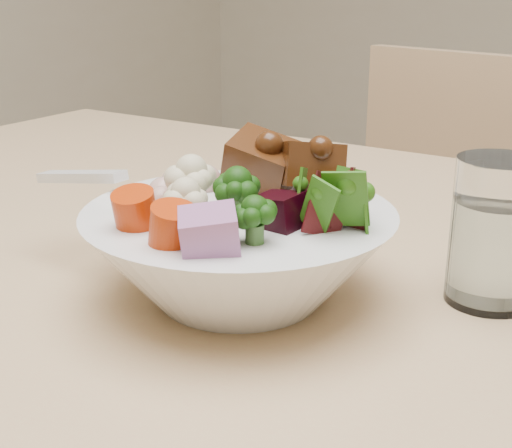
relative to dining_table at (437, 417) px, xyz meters
The scene contains 6 objects.
dining_table is the anchor object (origin of this frame).
chair_far 0.82m from the dining_table, 112.78° to the left, with size 0.50×0.50×0.94m.
food_bowl 0.20m from the dining_table, 160.99° to the right, with size 0.25×0.25×0.13m.
soup_spoon 0.32m from the dining_table, 165.66° to the right, with size 0.15×0.04×0.03m.
water_glass 0.15m from the dining_table, 75.99° to the left, with size 0.07×0.07×0.12m.
side_bowl 0.25m from the dining_table, 153.83° to the left, with size 0.15×0.15×0.05m, color white, non-canonical shape.
Camera 1 is at (0.18, -0.47, 1.07)m, focal length 50.00 mm.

